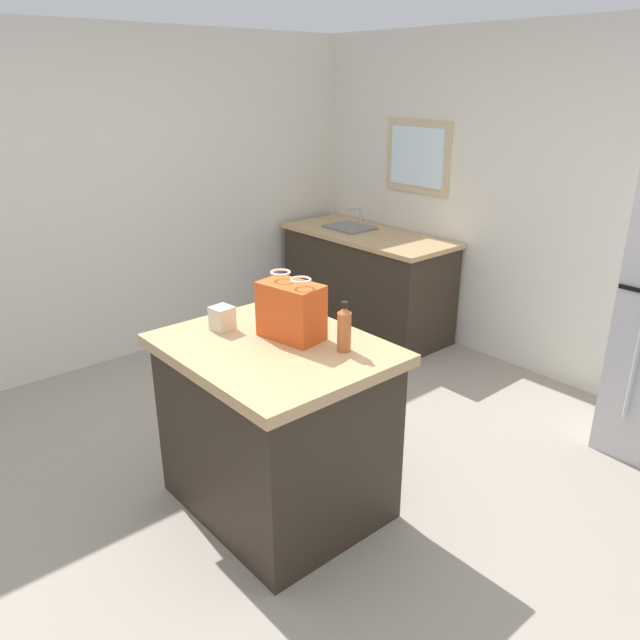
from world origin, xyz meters
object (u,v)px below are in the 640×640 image
small_box (222,318)px  shopping_bag (291,310)px  kitchen_island (276,426)px  bottle (344,329)px

small_box → shopping_bag: bearing=33.7°
kitchen_island → bottle: bearing=36.5°
kitchen_island → bottle: size_ratio=4.48×
shopping_bag → small_box: size_ratio=2.75×
kitchen_island → bottle: (0.28, 0.21, 0.57)m
kitchen_island → small_box: (-0.32, -0.09, 0.53)m
kitchen_island → shopping_bag: (-0.01, 0.12, 0.61)m
kitchen_island → small_box: small_box is taller
shopping_bag → small_box: shopping_bag is taller
small_box → bottle: size_ratio=0.50×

